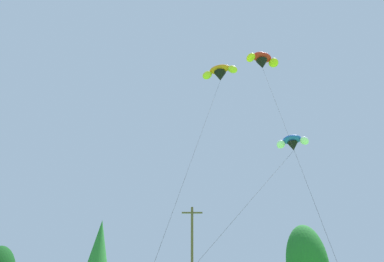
# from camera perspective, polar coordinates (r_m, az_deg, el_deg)

# --- Properties ---
(treeline_tree_c) EXTENTS (4.68, 4.68, 14.01)m
(treeline_tree_c) POSITION_cam_1_polar(r_m,az_deg,el_deg) (49.44, -14.96, -19.58)
(treeline_tree_c) COLOR #472D19
(treeline_tree_c) RESTS_ON ground_plane
(parafoil_kite_high_orange) EXTENTS (7.28, 13.86, 23.40)m
(parafoil_kite_high_orange) POSITION_cam_1_polar(r_m,az_deg,el_deg) (35.62, 4.50, 9.30)
(parafoil_kite_high_orange) COLOR orange
(parafoil_kite_far_blue_white) EXTENTS (12.97, 13.47, 15.43)m
(parafoil_kite_far_blue_white) POSITION_cam_1_polar(r_m,az_deg,el_deg) (32.42, 15.85, -1.82)
(parafoil_kite_far_blue_white) COLOR blue
(parafoil_kite_low_red_yellow) EXTENTS (3.78, 13.19, 24.61)m
(parafoil_kite_low_red_yellow) POSITION_cam_1_polar(r_m,az_deg,el_deg) (37.26, 11.21, 11.05)
(parafoil_kite_low_red_yellow) COLOR red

